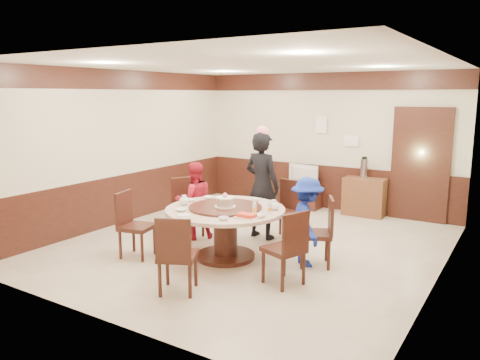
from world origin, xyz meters
The scene contains 31 objects.
room centered at (0.01, 0.01, 1.08)m, with size 6.00×6.04×2.84m.
banquet_table centered at (-0.03, -0.71, 0.53)m, with size 1.73×1.73×0.78m.
chair_0 centered at (1.21, -0.28, 0.30)m, with size 0.59×0.59×0.97m.
chair_1 centered at (0.26, 0.57, 0.30)m, with size 0.51×0.52×0.97m.
chair_2 centered at (-1.21, -0.09, 0.30)m, with size 0.60×0.59×0.97m.
chair_3 centered at (-1.18, -1.35, 0.30)m, with size 0.53×0.53×0.97m.
chair_4 centered at (0.15, -2.02, 0.30)m, with size 0.59×0.59×0.97m.
chair_5 centered at (1.14, -1.12, 0.30)m, with size 0.57×0.57×0.97m.
person_standing centered at (-0.08, 0.44, 0.89)m, with size 0.65×0.42×1.77m, color black.
person_red centered at (-1.00, -0.18, 0.64)m, with size 0.62×0.49×1.28m, color #B1172B.
person_blue centered at (1.09, -0.34, 0.63)m, with size 0.81×0.46×1.25m, color navy.
birthday_cake centered at (-0.02, -0.74, 0.85)m, with size 0.30×0.30×0.20m.
teapot_left centered at (-0.66, -0.86, 0.81)m, with size 0.17×0.15×0.13m, color white.
teapot_right centered at (0.61, -0.43, 0.81)m, with size 0.17×0.15×0.13m, color white.
bowl_0 centered at (-0.60, -0.32, 0.77)m, with size 0.15×0.15×0.04m, color white.
bowl_1 centered at (0.31, -1.25, 0.77)m, with size 0.13×0.13×0.04m, color white.
bowl_2 centered at (-0.46, -1.18, 0.77)m, with size 0.16×0.16×0.04m, color white.
bowl_3 centered at (0.64, -0.89, 0.77)m, with size 0.14×0.14×0.04m, color white.
bowl_4 centered at (-0.72, -0.65, 0.77)m, with size 0.15×0.15×0.04m, color white.
bowl_5 centered at (0.11, -0.08, 0.77)m, with size 0.14×0.14×0.04m, color white.
saucer_near centered at (-0.28, -1.36, 0.76)m, with size 0.18×0.18×0.01m, color white.
saucer_far centered at (0.42, -0.21, 0.76)m, with size 0.18×0.18×0.01m, color white.
shrimp_platter centered at (0.52, -1.02, 0.78)m, with size 0.30×0.20×0.06m.
bottle_0 centered at (0.50, -0.80, 0.83)m, with size 0.06×0.06×0.16m, color silver.
bottle_1 centered at (0.67, -0.67, 0.83)m, with size 0.06×0.06×0.16m, color silver.
tv_stand centered at (-0.43, 2.75, 0.25)m, with size 0.85×0.45×0.50m, color #371811.
television centered at (-0.43, 2.75, 0.71)m, with size 0.71×0.09×0.41m, color gray.
side_cabinet centered at (0.93, 2.78, 0.38)m, with size 0.80×0.40×0.75m, color brown.
thermos centered at (0.90, 2.78, 0.94)m, with size 0.15×0.15×0.38m, color silver.
notice_left centered at (-0.10, 2.96, 1.75)m, with size 0.25×0.00×0.35m, color white.
notice_right centered at (0.55, 2.96, 1.45)m, with size 0.30×0.00×0.22m, color white.
Camera 1 is at (3.63, -6.15, 2.37)m, focal length 35.00 mm.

